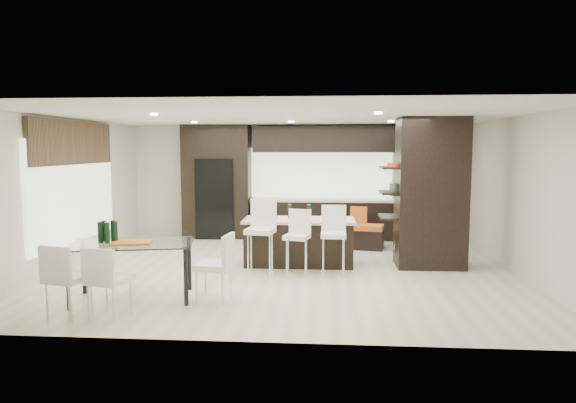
# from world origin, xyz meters

# --- Properties ---
(ground) EXTENTS (8.00, 8.00, 0.00)m
(ground) POSITION_xyz_m (0.00, 0.00, 0.00)
(ground) COLOR beige
(ground) RESTS_ON ground
(back_wall) EXTENTS (8.00, 0.02, 2.70)m
(back_wall) POSITION_xyz_m (0.00, 3.50, 1.35)
(back_wall) COLOR silver
(back_wall) RESTS_ON ground
(left_wall) EXTENTS (0.02, 7.00, 2.70)m
(left_wall) POSITION_xyz_m (-4.00, 0.00, 1.35)
(left_wall) COLOR silver
(left_wall) RESTS_ON ground
(right_wall) EXTENTS (0.02, 7.00, 2.70)m
(right_wall) POSITION_xyz_m (4.00, 0.00, 1.35)
(right_wall) COLOR silver
(right_wall) RESTS_ON ground
(ceiling) EXTENTS (8.00, 7.00, 0.02)m
(ceiling) POSITION_xyz_m (0.00, 0.00, 2.70)
(ceiling) COLOR white
(ceiling) RESTS_ON ground
(window_left) EXTENTS (0.04, 3.20, 1.90)m
(window_left) POSITION_xyz_m (-3.96, 0.20, 1.35)
(window_left) COLOR #B2D199
(window_left) RESTS_ON left_wall
(window_back) EXTENTS (3.40, 0.04, 1.20)m
(window_back) POSITION_xyz_m (0.60, 3.46, 1.55)
(window_back) COLOR #B2D199
(window_back) RESTS_ON back_wall
(stone_accent) EXTENTS (0.08, 3.00, 0.80)m
(stone_accent) POSITION_xyz_m (-3.93, 0.20, 2.25)
(stone_accent) COLOR brown
(stone_accent) RESTS_ON left_wall
(ceiling_spots) EXTENTS (4.00, 3.00, 0.02)m
(ceiling_spots) POSITION_xyz_m (0.00, 0.25, 2.68)
(ceiling_spots) COLOR white
(ceiling_spots) RESTS_ON ceiling
(back_cabinetry) EXTENTS (6.80, 0.68, 2.70)m
(back_cabinetry) POSITION_xyz_m (0.50, 3.17, 1.35)
(back_cabinetry) COLOR black
(back_cabinetry) RESTS_ON ground
(refrigerator) EXTENTS (0.90, 0.68, 1.90)m
(refrigerator) POSITION_xyz_m (-1.90, 3.12, 0.95)
(refrigerator) COLOR black
(refrigerator) RESTS_ON ground
(partition_column) EXTENTS (1.20, 0.80, 2.70)m
(partition_column) POSITION_xyz_m (2.60, 0.40, 1.35)
(partition_column) COLOR black
(partition_column) RESTS_ON ground
(kitchen_island) EXTENTS (2.04, 0.89, 0.85)m
(kitchen_island) POSITION_xyz_m (0.22, 0.37, 0.42)
(kitchen_island) COLOR black
(kitchen_island) RESTS_ON ground
(stool_left) EXTENTS (0.52, 0.52, 1.03)m
(stool_left) POSITION_xyz_m (-0.40, -0.40, 0.51)
(stool_left) COLOR white
(stool_left) RESTS_ON ground
(stool_mid) EXTENTS (0.48, 0.48, 0.89)m
(stool_mid) POSITION_xyz_m (0.22, -0.37, 0.45)
(stool_mid) COLOR white
(stool_mid) RESTS_ON ground
(stool_right) EXTENTS (0.43, 0.43, 0.95)m
(stool_right) POSITION_xyz_m (0.85, -0.38, 0.48)
(stool_right) COLOR white
(stool_right) RESTS_ON ground
(bench) EXTENTS (1.43, 0.78, 0.52)m
(bench) POSITION_xyz_m (1.28, 2.02, 0.26)
(bench) COLOR black
(bench) RESTS_ON ground
(floor_vase) EXTENTS (0.53, 0.53, 1.28)m
(floor_vase) POSITION_xyz_m (2.22, 0.62, 0.64)
(floor_vase) COLOR #47553C
(floor_vase) RESTS_ON ground
(dining_table) EXTENTS (1.86, 1.28, 0.82)m
(dining_table) POSITION_xyz_m (-2.03, -2.01, 0.41)
(dining_table) COLOR white
(dining_table) RESTS_ON ground
(chair_near) EXTENTS (0.56, 0.56, 0.86)m
(chair_near) POSITION_xyz_m (-2.03, -2.80, 0.43)
(chair_near) COLOR white
(chair_near) RESTS_ON ground
(chair_far) EXTENTS (0.59, 0.59, 0.88)m
(chair_far) POSITION_xyz_m (-2.56, -2.80, 0.44)
(chair_far) COLOR white
(chair_far) RESTS_ON ground
(chair_end) EXTENTS (0.53, 0.53, 0.89)m
(chair_end) POSITION_xyz_m (-0.86, -2.01, 0.44)
(chair_end) COLOR white
(chair_end) RESTS_ON ground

